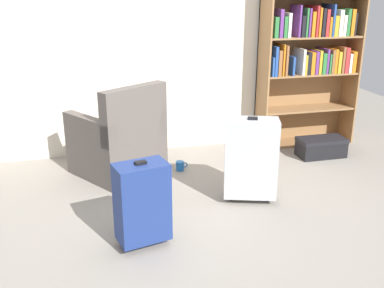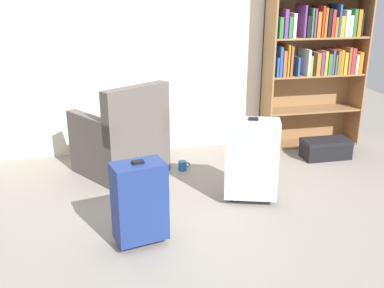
{
  "view_description": "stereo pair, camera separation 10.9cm",
  "coord_description": "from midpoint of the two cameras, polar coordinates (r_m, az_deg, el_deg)",
  "views": [
    {
      "loc": [
        -0.83,
        -3.02,
        1.75
      ],
      "look_at": [
        -0.0,
        0.25,
        0.55
      ],
      "focal_mm": 41.91,
      "sensor_mm": 36.0,
      "label": 1
    },
    {
      "loc": [
        -0.72,
        -3.04,
        1.75
      ],
      "look_at": [
        -0.0,
        0.25,
        0.55
      ],
      "focal_mm": 41.91,
      "sensor_mm": 36.0,
      "label": 2
    }
  ],
  "objects": [
    {
      "name": "suitcase_silver",
      "position": [
        3.76,
        6.67,
        -1.83
      ],
      "size": [
        0.48,
        0.34,
        0.74
      ],
      "color": "#B7BABF",
      "rests_on": "ground"
    },
    {
      "name": "ground_plane",
      "position": [
        3.58,
        0.15,
        -9.65
      ],
      "size": [
        8.11,
        8.11,
        0.0
      ],
      "primitive_type": "plane",
      "color": "gray"
    },
    {
      "name": "armchair",
      "position": [
        4.39,
        -9.94,
        0.21
      ],
      "size": [
        0.97,
        0.97,
        0.9
      ],
      "color": "#59514C",
      "rests_on": "ground"
    },
    {
      "name": "bookshelf",
      "position": [
        5.19,
        14.3,
        12.78
      ],
      "size": [
        1.11,
        0.34,
        2.02
      ],
      "color": "olive",
      "rests_on": "ground"
    },
    {
      "name": "suitcase_navy_blue",
      "position": [
        3.14,
        -7.35,
        -7.38
      ],
      "size": [
        0.4,
        0.29,
        0.64
      ],
      "color": "navy",
      "rests_on": "ground"
    },
    {
      "name": "back_wall",
      "position": [
        4.85,
        -5.08,
        14.17
      ],
      "size": [
        4.64,
        0.1,
        2.6
      ],
      "primitive_type": "cube",
      "color": "beige",
      "rests_on": "ground"
    },
    {
      "name": "storage_box",
      "position": [
        5.0,
        15.51,
        -0.34
      ],
      "size": [
        0.51,
        0.26,
        0.21
      ],
      "color": "black",
      "rests_on": "ground"
    },
    {
      "name": "mug",
      "position": [
        4.48,
        -2.21,
        -2.8
      ],
      "size": [
        0.12,
        0.08,
        0.1
      ],
      "color": "#1959A5",
      "rests_on": "ground"
    }
  ]
}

